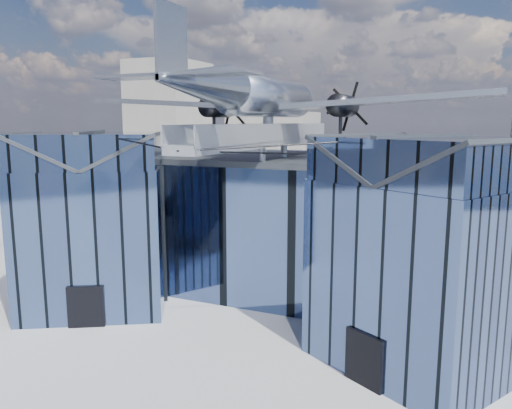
% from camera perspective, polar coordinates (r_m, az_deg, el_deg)
% --- Properties ---
extents(ground_plane, '(120.00, 120.00, 0.00)m').
position_cam_1_polar(ground_plane, '(32.16, -1.48, -13.31)').
color(ground_plane, '#96969A').
extents(museum, '(32.88, 24.50, 17.60)m').
position_cam_1_polar(museum, '(35.67, 2.47, -1.71)').
color(museum, '#3F5480').
rests_on(museum, ground).
extents(bg_towers, '(77.00, 24.50, 26.00)m').
position_cam_1_polar(bg_towers, '(78.14, 15.62, 7.35)').
color(bg_towers, slate).
rests_on(bg_towers, ground).
extents(tree_side_w, '(3.85, 3.85, 4.63)m').
position_cam_1_polar(tree_side_w, '(52.44, -20.14, -1.34)').
color(tree_side_w, '#382716').
rests_on(tree_side_w, ground).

